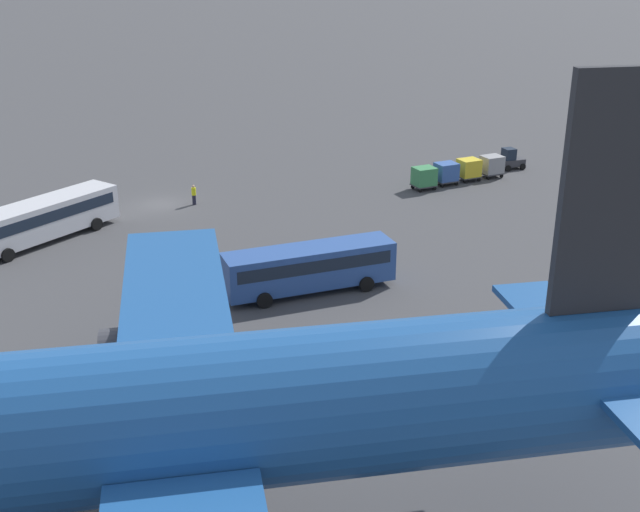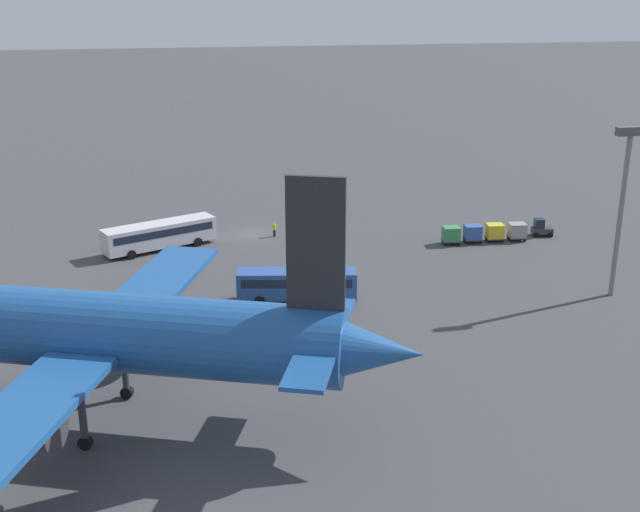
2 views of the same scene
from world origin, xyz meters
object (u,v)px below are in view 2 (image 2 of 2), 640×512
object	(u,v)px
worker_person	(274,229)
shuttle_bus_near	(160,233)
cargo_cart_green	(451,234)
airplane	(80,331)
shuttle_bus_far	(297,283)
cargo_cart_grey	(517,231)
cargo_cart_blue	(473,233)
cargo_cart_yellow	(495,231)
baggage_tug	(541,228)

from	to	relation	value
worker_person	shuttle_bus_near	bearing A→B (deg)	9.70
cargo_cart_green	airplane	bearing A→B (deg)	40.85
airplane	shuttle_bus_far	bearing A→B (deg)	-112.35
cargo_cart_grey	shuttle_bus_far	bearing A→B (deg)	25.93
cargo_cart_blue	cargo_cart_green	bearing A→B (deg)	2.93
worker_person	cargo_cart_yellow	xyz separation A→B (m)	(-24.88, 6.69, 0.32)
worker_person	cargo_cart_grey	xyz separation A→B (m)	(-27.55, 6.89, 0.32)
shuttle_bus_near	cargo_cart_grey	xyz separation A→B (m)	(-40.84, 4.62, -0.66)
shuttle_bus_far	cargo_cart_grey	size ratio (longest dim) A/B	5.28
shuttle_bus_near	cargo_cart_grey	bearing A→B (deg)	149.98
baggage_tug	cargo_cart_blue	world-z (taller)	baggage_tug
airplane	cargo_cart_grey	size ratio (longest dim) A/B	20.41
cargo_cart_yellow	cargo_cart_green	size ratio (longest dim) A/B	1.00
cargo_cart_blue	cargo_cart_green	size ratio (longest dim) A/B	1.00
airplane	cargo_cart_yellow	world-z (taller)	airplane
cargo_cart_yellow	airplane	bearing A→B (deg)	37.21
worker_person	cargo_cart_blue	bearing A→B (deg)	163.41
shuttle_bus_near	cargo_cart_yellow	world-z (taller)	shuttle_bus_near
cargo_cart_yellow	cargo_cart_blue	world-z (taller)	same
baggage_tug	cargo_cart_yellow	bearing A→B (deg)	19.38
shuttle_bus_near	worker_person	size ratio (longest dim) A/B	7.41
shuttle_bus_far	baggage_tug	bearing A→B (deg)	-144.73
shuttle_bus_near	airplane	bearing A→B (deg)	58.81
cargo_cart_yellow	cargo_cart_blue	xyz separation A→B (m)	(2.67, -0.07, 0.00)
cargo_cart_yellow	cargo_cart_green	world-z (taller)	same
shuttle_bus_near	cargo_cart_green	bearing A→B (deg)	148.66
cargo_cart_grey	worker_person	bearing A→B (deg)	-14.05
cargo_cart_yellow	worker_person	bearing A→B (deg)	-15.04
cargo_cart_grey	cargo_cart_green	size ratio (longest dim) A/B	1.00
cargo_cart_grey	cargo_cart_green	bearing A→B (deg)	-1.00
cargo_cart_yellow	shuttle_bus_far	bearing A→B (deg)	28.60
baggage_tug	cargo_cart_green	world-z (taller)	baggage_tug
baggage_tug	cargo_cart_grey	distance (m)	3.77
baggage_tug	cargo_cart_green	size ratio (longest dim) A/B	1.20
shuttle_bus_near	baggage_tug	size ratio (longest dim) A/B	4.96
shuttle_bus_far	cargo_cart_green	bearing A→B (deg)	-135.39
worker_person	cargo_cart_green	world-z (taller)	cargo_cart_green
shuttle_bus_near	baggage_tug	distance (m)	44.56
airplane	cargo_cart_green	xyz separation A→B (m)	(-37.81, -32.69, -5.50)
cargo_cart_blue	cargo_cart_yellow	bearing A→B (deg)	178.55
shuttle_bus_near	cargo_cart_yellow	distance (m)	38.43
shuttle_bus_far	cargo_cart_grey	distance (m)	31.42
shuttle_bus_near	worker_person	distance (m)	13.52
airplane	shuttle_bus_near	xyz separation A→B (m)	(-4.97, -37.18, -4.84)
shuttle_bus_near	cargo_cart_blue	distance (m)	35.78
airplane	cargo_cart_grey	world-z (taller)	airplane
baggage_tug	cargo_cart_green	bearing A→B (deg)	15.72
shuttle_bus_far	cargo_cart_yellow	distance (m)	29.14
worker_person	cargo_cart_green	size ratio (longest dim) A/B	0.80
baggage_tug	worker_person	world-z (taller)	baggage_tug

